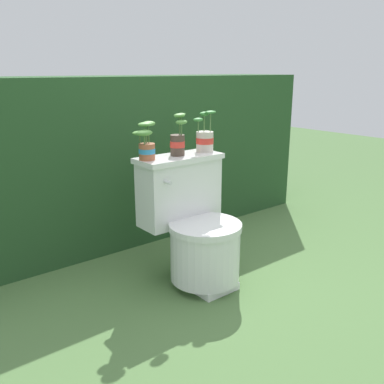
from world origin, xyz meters
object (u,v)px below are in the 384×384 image
at_px(toilet, 194,226).
at_px(potted_plant_midleft, 178,140).
at_px(potted_plant_left, 146,142).
at_px(potted_plant_middle, 205,138).

bearing_deg(toilet, potted_plant_midleft, 89.74).
xyz_separation_m(toilet, potted_plant_left, (-0.21, 0.16, 0.49)).
xyz_separation_m(toilet, potted_plant_middle, (0.20, 0.15, 0.47)).
bearing_deg(potted_plant_midleft, toilet, -90.26).
bearing_deg(potted_plant_middle, potted_plant_midleft, 179.80).
distance_m(toilet, potted_plant_midleft, 0.50).
xyz_separation_m(potted_plant_midleft, potted_plant_middle, (0.20, -0.00, -0.01)).
distance_m(toilet, potted_plant_left, 0.56).
height_order(toilet, potted_plant_middle, potted_plant_middle).
relative_size(potted_plant_left, potted_plant_middle, 0.86).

